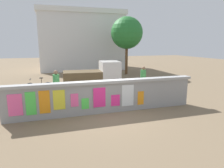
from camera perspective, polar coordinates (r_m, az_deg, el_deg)
name	(u,v)px	position (r m, az deg, el deg)	size (l,w,h in m)	color
ground	(79,81)	(16.52, -9.32, 0.93)	(60.00, 60.00, 0.00)	#7A664C
poster_wall	(105,96)	(8.69, -2.02, -3.48)	(8.43, 0.42, 1.43)	#949494
auto_rickshaw_truck	(95,76)	(13.02, -4.92, 2.24)	(3.69, 1.73, 1.85)	black
motorcycle	(31,100)	(9.79, -22.19, -4.28)	(1.90, 0.56, 0.87)	black
bicycle_near	(116,95)	(10.31, 1.18, -3.22)	(1.68, 0.53, 0.95)	black
bicycle_far	(39,87)	(12.97, -20.09, -0.87)	(1.71, 0.44, 0.95)	black
person_walking	(143,77)	(12.41, 8.91, 2.09)	(0.47, 0.47, 1.62)	#338CBF
person_bystander	(56,82)	(10.84, -15.65, 0.45)	(0.45, 0.45, 1.62)	purple
tree_roadside	(127,33)	(19.75, 4.26, 14.33)	(3.05, 3.05, 5.52)	brown
building_background	(80,41)	(24.93, -9.05, 12.15)	(9.60, 6.76, 6.65)	silver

